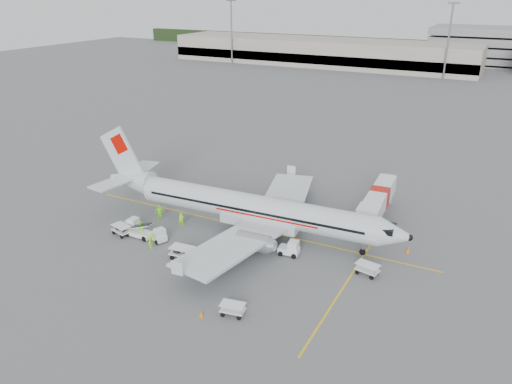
% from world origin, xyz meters
% --- Properties ---
extents(ground, '(360.00, 360.00, 0.00)m').
position_xyz_m(ground, '(0.00, 0.00, 0.00)').
color(ground, '#56595B').
extents(stripe_lead, '(44.00, 0.20, 0.01)m').
position_xyz_m(stripe_lead, '(0.00, 0.00, 0.01)').
color(stripe_lead, yellow).
rests_on(stripe_lead, ground).
extents(stripe_cross, '(0.20, 20.00, 0.01)m').
position_xyz_m(stripe_cross, '(14.00, -8.00, 0.01)').
color(stripe_cross, yellow).
rests_on(stripe_cross, ground).
extents(terminal_west, '(110.00, 22.00, 9.00)m').
position_xyz_m(terminal_west, '(-40.00, 130.00, 4.50)').
color(terminal_west, gray).
rests_on(terminal_west, ground).
extents(treeline, '(300.00, 3.00, 6.00)m').
position_xyz_m(treeline, '(0.00, 175.00, 3.00)').
color(treeline, black).
rests_on(treeline, ground).
extents(mast_west, '(3.20, 1.20, 22.00)m').
position_xyz_m(mast_west, '(-70.00, 118.00, 11.00)').
color(mast_west, slate).
rests_on(mast_west, ground).
extents(mast_center, '(3.20, 1.20, 22.00)m').
position_xyz_m(mast_center, '(5.00, 118.00, 11.00)').
color(mast_center, slate).
rests_on(mast_center, ground).
extents(aircraft, '(38.69, 30.96, 10.32)m').
position_xyz_m(aircraft, '(1.18, -0.71, 5.16)').
color(aircraft, silver).
rests_on(aircraft, ground).
extents(jet_bridge, '(3.51, 14.90, 3.88)m').
position_xyz_m(jet_bridge, '(12.87, 9.59, 1.94)').
color(jet_bridge, silver).
rests_on(jet_bridge, ground).
extents(belt_loader, '(4.59, 1.80, 2.47)m').
position_xyz_m(belt_loader, '(-9.91, -7.71, 1.24)').
color(belt_loader, silver).
rests_on(belt_loader, ground).
extents(tug_fore, '(2.28, 1.45, 1.68)m').
position_xyz_m(tug_fore, '(6.88, -3.73, 0.84)').
color(tug_fore, silver).
rests_on(tug_fore, ground).
extents(tug_mid, '(2.42, 1.97, 1.63)m').
position_xyz_m(tug_mid, '(-7.39, -7.53, 0.82)').
color(tug_mid, silver).
rests_on(tug_mid, ground).
extents(tug_aft, '(2.16, 1.28, 1.65)m').
position_xyz_m(tug_aft, '(-11.82, -6.94, 0.82)').
color(tug_aft, silver).
rests_on(tug_aft, ground).
extents(cart_loaded_a, '(2.56, 1.90, 1.19)m').
position_xyz_m(cart_loaded_a, '(-11.99, -8.30, 0.60)').
color(cart_loaded_a, silver).
rests_on(cart_loaded_a, ground).
extents(cart_loaded_b, '(2.69, 1.73, 1.34)m').
position_xyz_m(cart_loaded_b, '(-2.65, -9.56, 0.67)').
color(cart_loaded_b, silver).
rests_on(cart_loaded_b, ground).
extents(cart_empty_a, '(2.30, 1.60, 1.11)m').
position_xyz_m(cart_empty_a, '(6.81, -15.56, 0.55)').
color(cart_empty_a, silver).
rests_on(cart_empty_a, ground).
extents(cart_empty_b, '(2.48, 1.76, 1.18)m').
position_xyz_m(cart_empty_b, '(15.35, -3.79, 0.59)').
color(cart_empty_b, silver).
rests_on(cart_empty_b, ground).
extents(cone_nose, '(0.40, 0.40, 0.66)m').
position_xyz_m(cone_nose, '(18.02, 2.52, 0.33)').
color(cone_nose, orange).
rests_on(cone_nose, ground).
extents(cone_port, '(0.34, 0.34, 0.56)m').
position_xyz_m(cone_port, '(-0.81, 17.44, 0.28)').
color(cone_port, orange).
rests_on(cone_port, ground).
extents(cone_stbd, '(0.36, 0.36, 0.58)m').
position_xyz_m(cone_stbd, '(4.57, -17.08, 0.29)').
color(cone_stbd, orange).
rests_on(cone_stbd, ground).
extents(crew_a, '(0.73, 0.67, 1.67)m').
position_xyz_m(crew_a, '(-7.25, -3.25, 0.83)').
color(crew_a, '#7DE40E').
rests_on(crew_a, ground).
extents(crew_b, '(1.12, 1.02, 1.86)m').
position_xyz_m(crew_b, '(-9.75, -7.57, 0.93)').
color(crew_b, '#7DE40E').
rests_on(crew_b, ground).
extents(crew_c, '(0.92, 1.22, 1.67)m').
position_xyz_m(crew_c, '(-6.96, -9.25, 0.84)').
color(crew_c, '#7DE40E').
rests_on(crew_c, ground).
extents(crew_d, '(1.15, 1.10, 1.91)m').
position_xyz_m(crew_d, '(-10.64, -2.97, 0.96)').
color(crew_d, '#7DE40E').
rests_on(crew_d, ground).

